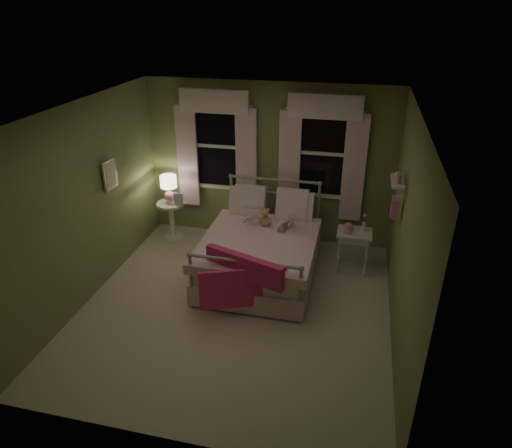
% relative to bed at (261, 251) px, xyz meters
% --- Properties ---
extents(room_shell, '(4.20, 4.20, 4.20)m').
position_rel_bed_xyz_m(room_shell, '(-0.15, -0.88, 0.92)').
color(room_shell, silver).
rests_on(room_shell, ground).
extents(bed, '(1.58, 2.04, 1.18)m').
position_rel_bed_xyz_m(bed, '(0.00, 0.00, 0.00)').
color(bed, white).
rests_on(bed, ground).
extents(pink_throw, '(1.07, 0.51, 0.71)m').
position_rel_bed_xyz_m(pink_throw, '(0.00, -1.03, 0.23)').
color(pink_throw, '#DA2A71').
rests_on(pink_throw, bed).
extents(child_left, '(0.28, 0.22, 0.69)m').
position_rel_bed_xyz_m(child_left, '(-0.28, 0.42, 0.53)').
color(child_left, '#F7D1DD').
rests_on(child_left, bed).
extents(child_right, '(0.34, 0.28, 0.65)m').
position_rel_bed_xyz_m(child_right, '(0.28, 0.42, 0.51)').
color(child_right, '#F7D1DD').
rests_on(child_right, bed).
extents(book_left, '(0.22, 0.15, 0.26)m').
position_rel_bed_xyz_m(book_left, '(-0.28, 0.17, 0.58)').
color(book_left, beige).
rests_on(book_left, child_left).
extents(book_right, '(0.21, 0.13, 0.26)m').
position_rel_bed_xyz_m(book_right, '(0.28, 0.17, 0.54)').
color(book_right, beige).
rests_on(book_right, child_right).
extents(teddy_bear, '(0.22, 0.17, 0.30)m').
position_rel_bed_xyz_m(teddy_bear, '(0.00, 0.26, 0.41)').
color(teddy_bear, tan).
rests_on(teddy_bear, bed).
extents(nightstand_left, '(0.46, 0.46, 0.65)m').
position_rel_bed_xyz_m(nightstand_left, '(-1.72, 0.78, 0.03)').
color(nightstand_left, white).
rests_on(nightstand_left, ground).
extents(table_lamp, '(0.27, 0.27, 0.45)m').
position_rel_bed_xyz_m(table_lamp, '(-1.72, 0.78, 0.57)').
color(table_lamp, tan).
rests_on(table_lamp, nightstand_left).
extents(book_nightstand, '(0.17, 0.23, 0.02)m').
position_rel_bed_xyz_m(book_nightstand, '(-1.62, 0.70, 0.27)').
color(book_nightstand, beige).
rests_on(book_nightstand, nightstand_left).
extents(nightstand_right, '(0.50, 0.40, 0.64)m').
position_rel_bed_xyz_m(nightstand_right, '(1.30, 0.42, 0.17)').
color(nightstand_right, white).
rests_on(nightstand_right, ground).
extents(pink_toy, '(0.14, 0.20, 0.14)m').
position_rel_bed_xyz_m(pink_toy, '(1.20, 0.41, 0.32)').
color(pink_toy, pink).
rests_on(pink_toy, nightstand_right).
extents(bud_vase, '(0.06, 0.06, 0.28)m').
position_rel_bed_xyz_m(bud_vase, '(1.42, 0.47, 0.41)').
color(bud_vase, white).
rests_on(bud_vase, nightstand_right).
extents(window_left, '(1.34, 0.13, 1.96)m').
position_rel_bed_xyz_m(window_left, '(-1.00, 1.15, 1.24)').
color(window_left, black).
rests_on(window_left, room_shell).
extents(window_right, '(1.34, 0.13, 1.96)m').
position_rel_bed_xyz_m(window_right, '(0.70, 1.15, 1.24)').
color(window_right, black).
rests_on(window_right, room_shell).
extents(wall_shelf, '(0.15, 0.50, 0.60)m').
position_rel_bed_xyz_m(wall_shelf, '(1.74, -0.18, 1.14)').
color(wall_shelf, white).
rests_on(wall_shelf, room_shell).
extents(framed_picture, '(0.03, 0.32, 0.42)m').
position_rel_bed_xyz_m(framed_picture, '(-2.10, -0.28, 1.12)').
color(framed_picture, beige).
rests_on(framed_picture, room_shell).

